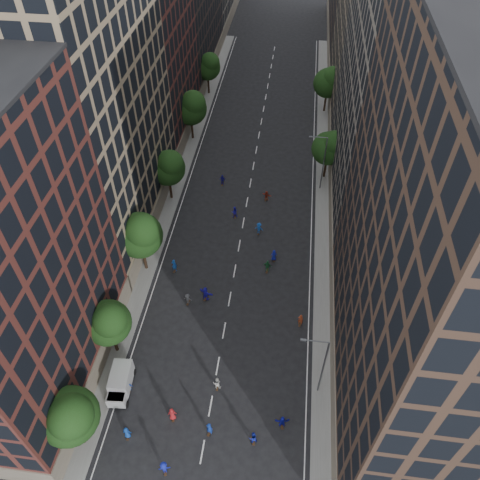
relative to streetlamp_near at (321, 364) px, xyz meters
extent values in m
plane|color=black|center=(-10.37, 28.00, -5.17)|extent=(240.00, 240.00, 0.00)
cube|color=slate|center=(-22.37, 35.50, -5.09)|extent=(4.00, 105.00, 0.15)
cube|color=slate|center=(1.63, 35.50, -5.09)|extent=(4.00, 105.00, 0.15)
cube|color=#8A765A|center=(-29.37, 23.00, 11.83)|extent=(14.00, 26.00, 34.00)
cube|color=#50241E|center=(-29.37, 46.00, 8.83)|extent=(14.00, 20.00, 28.00)
cube|color=#412D22|center=(8.63, 3.00, 12.83)|extent=(14.00, 30.00, 36.00)
cube|color=#655D53|center=(8.63, 32.00, 11.33)|extent=(14.00, 28.00, 33.00)
cube|color=#8A765A|center=(8.63, 59.00, 12.33)|extent=(14.00, 26.00, 35.00)
cylinder|color=black|center=(-21.57, -8.00, -3.19)|extent=(0.36, 0.36, 3.96)
sphere|color=#1A3210|center=(-21.57, -8.00, 0.41)|extent=(5.20, 5.20, 5.20)
sphere|color=#1A3210|center=(-20.92, -8.52, 1.71)|extent=(3.90, 3.90, 3.90)
cylinder|color=black|center=(-21.57, 2.00, -3.32)|extent=(0.36, 0.36, 3.70)
sphere|color=#1A3210|center=(-21.57, 2.00, 0.04)|extent=(4.80, 4.80, 4.80)
sphere|color=#1A3210|center=(-20.97, 1.52, 1.24)|extent=(3.60, 3.60, 3.60)
cylinder|color=black|center=(-21.57, 14.00, -3.06)|extent=(0.36, 0.36, 4.22)
sphere|color=#1A3210|center=(-21.57, 14.00, 0.78)|extent=(5.60, 5.60, 5.60)
sphere|color=#1A3210|center=(-20.87, 13.44, 2.18)|extent=(4.20, 4.20, 4.20)
cylinder|color=black|center=(-21.57, 28.00, -3.23)|extent=(0.36, 0.36, 3.87)
sphere|color=#1A3210|center=(-21.57, 28.00, 0.29)|extent=(5.00, 5.00, 5.00)
sphere|color=#1A3210|center=(-20.94, 27.50, 1.54)|extent=(3.75, 3.75, 3.75)
cylinder|color=black|center=(-21.57, 44.00, -3.14)|extent=(0.36, 0.36, 4.05)
sphere|color=#1A3210|center=(-21.57, 44.00, 0.54)|extent=(5.40, 5.40, 5.40)
sphere|color=#1A3210|center=(-20.89, 43.46, 1.89)|extent=(4.05, 4.05, 4.05)
cylinder|color=black|center=(-21.57, 60.00, -3.28)|extent=(0.36, 0.36, 3.78)
sphere|color=#1A3210|center=(-21.57, 60.00, 0.16)|extent=(4.80, 4.80, 4.80)
sphere|color=#1A3210|center=(-20.97, 59.52, 1.36)|extent=(3.60, 3.60, 3.60)
cylinder|color=black|center=(0.83, 36.00, -3.30)|extent=(0.36, 0.36, 3.74)
sphere|color=#1A3210|center=(0.83, 36.00, 0.10)|extent=(5.00, 5.00, 5.00)
sphere|color=#1A3210|center=(1.46, 35.50, 1.35)|extent=(3.75, 3.75, 3.75)
cylinder|color=black|center=(0.83, 56.00, -3.19)|extent=(0.36, 0.36, 3.96)
sphere|color=#1A3210|center=(0.83, 56.00, 0.41)|extent=(5.20, 5.20, 5.20)
sphere|color=#1A3210|center=(1.48, 55.48, 1.71)|extent=(3.90, 3.90, 3.90)
cylinder|color=#595B60|center=(0.23, 0.00, -0.67)|extent=(0.18, 0.18, 9.00)
cylinder|color=#595B60|center=(-0.97, 0.00, 3.83)|extent=(2.40, 0.12, 0.12)
cube|color=#595B60|center=(-2.07, 0.00, 3.78)|extent=(0.50, 0.22, 0.15)
cylinder|color=#595B60|center=(0.23, 33.00, -0.67)|extent=(0.18, 0.18, 9.00)
cylinder|color=#595B60|center=(-0.97, 33.00, 3.83)|extent=(2.40, 0.12, 0.12)
cube|color=#595B60|center=(-2.07, 33.00, 3.78)|extent=(0.50, 0.22, 0.15)
cube|color=#BABBBC|center=(-19.71, -1.84, -3.85)|extent=(2.15, 3.41, 2.00)
cube|color=#BABBBC|center=(-19.56, -3.83, -4.21)|extent=(1.92, 1.59, 1.27)
cube|color=black|center=(-19.56, -3.83, -3.62)|extent=(1.72, 1.30, 0.09)
cylinder|color=black|center=(-20.44, -4.18, -4.82)|extent=(0.28, 0.71, 0.69)
cylinder|color=black|center=(-18.63, -4.04, -4.82)|extent=(0.28, 0.71, 0.69)
cylinder|color=black|center=(-20.71, -0.64, -4.82)|extent=(0.28, 0.71, 0.69)
cylinder|color=black|center=(-18.90, -0.50, -4.82)|extent=(0.28, 0.71, 0.69)
imported|color=#133D9B|center=(-17.65, -6.95, -4.38)|extent=(0.81, 0.57, 1.58)
imported|color=navy|center=(-9.98, -5.63, -4.25)|extent=(0.77, 0.63, 1.83)
imported|color=#131F9A|center=(-5.81, -5.93, -4.33)|extent=(0.99, 0.89, 1.68)
imported|color=#141EA8|center=(-13.38, -9.61, -4.32)|extent=(1.23, 0.91, 1.69)
imported|color=blue|center=(-18.87, -2.36, -4.40)|extent=(0.92, 0.42, 1.55)
imported|color=#1317A2|center=(-3.17, -4.06, -4.38)|extent=(1.51, 0.70, 1.57)
imported|color=#A61B20|center=(-13.80, -4.68, -4.31)|extent=(0.94, 0.72, 1.72)
imported|color=#983519|center=(-1.87, 7.96, -4.35)|extent=(0.65, 0.48, 1.64)
imported|color=silver|center=(-10.03, -0.93, -4.33)|extent=(0.85, 0.68, 1.67)
imported|color=#48494D|center=(-15.19, 9.30, -4.41)|extent=(1.04, 0.68, 1.51)
imported|color=#1C5F30|center=(-6.26, 15.48, -4.26)|extent=(1.13, 0.64, 1.82)
imported|color=#2017BD|center=(-13.20, 10.18, -4.19)|extent=(1.88, 1.25, 1.95)
imported|color=#121892|center=(-5.61, 17.52, -4.34)|extent=(0.88, 0.65, 1.65)
imported|color=blue|center=(-17.89, 14.09, -4.20)|extent=(0.80, 0.63, 1.94)
imported|color=#1E16B7|center=(-11.77, 25.06, -4.29)|extent=(1.02, 0.90, 1.76)
imported|color=#13439C|center=(-8.00, 22.20, -4.28)|extent=(1.26, 0.91, 1.77)
imported|color=#171297|center=(-14.55, 32.12, -4.31)|extent=(1.06, 0.61, 1.71)
imported|color=maroon|center=(-7.59, 29.35, -4.41)|extent=(1.47, 0.92, 1.51)
camera|label=1|loc=(-4.78, -23.53, 39.71)|focal=35.00mm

